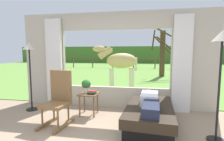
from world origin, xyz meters
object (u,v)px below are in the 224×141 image
Objects in this scene: side_table at (89,97)px; floor_lamp_left at (29,56)px; rocking_chair at (58,98)px; pasture_tree at (162,52)px; horse at (120,61)px; book_stack at (92,92)px; potted_plant at (86,85)px; recliner_sofa at (149,115)px; floor_lamp_right at (221,53)px; reclining_person at (150,101)px.

floor_lamp_left is (-1.57, 0.07, 0.98)m from side_table.
pasture_tree is at bearing 76.96° from rocking_chair.
pasture_tree reaches higher than floor_lamp_left.
pasture_tree is at bearing -50.20° from horse.
potted_plant is at bearing 146.13° from book_stack.
pasture_tree reaches higher than recliner_sofa.
floor_lamp_right is (2.48, -0.83, 1.06)m from side_table.
recliner_sofa is at bearing -98.42° from pasture_tree.
rocking_chair reaches higher than potted_plant.
pasture_tree is (4.06, 6.88, 0.13)m from floor_lamp_left.
pasture_tree reaches higher than book_stack.
horse is at bearing 112.49° from recliner_sofa.
horse is at bearing 55.21° from floor_lamp_left.
side_table reaches higher than recliner_sofa.
horse reaches higher than reclining_person.
horse is (0.84, 3.51, 0.61)m from rocking_chair.
rocking_chair is (-1.86, -0.23, 0.33)m from recliner_sofa.
book_stack is at bearing -31.16° from side_table.
pasture_tree is (2.40, 7.01, 0.98)m from book_stack.
reclining_person is at bearing -84.71° from recliner_sofa.
side_table is 0.29m from potted_plant.
potted_plant is 0.26m from book_stack.
recliner_sofa is 1.90m from rocking_chair.
book_stack is 0.11× the size of floor_lamp_right.
rocking_chair is at bearing -111.21° from pasture_tree.
rocking_chair reaches higher than recliner_sofa.
reclining_person is 7.55m from pasture_tree.
pasture_tree reaches higher than rocking_chair.
book_stack reaches higher than recliner_sofa.
horse is (-1.02, 3.28, 0.94)m from recliner_sofa.
side_table is 2.59× the size of book_stack.
potted_plant is 0.18× the size of floor_lamp_left.
book_stack is 1.87m from floor_lamp_left.
potted_plant is 1.64m from floor_lamp_left.
potted_plant reaches higher than side_table.
side_table is at bearing 148.84° from book_stack.
pasture_tree is at bearing 70.28° from side_table.
floor_lamp_right is (2.93, -0.19, 0.94)m from rocking_chair.
horse is at bearing 82.34° from side_table.
side_table is (-1.40, 0.40, 0.21)m from recliner_sofa.
rocking_chair is 1.57m from floor_lamp_left.
rocking_chair is 3.50× the size of potted_plant.
floor_lamp_right reaches higher than book_stack.
floor_lamp_right reaches higher than reclining_person.
horse is at bearing -117.33° from pasture_tree.
rocking_chair is at bearing -32.14° from floor_lamp_left.
potted_plant is at bearing 147.73° from horse.
reclining_person is 1.37m from book_stack.
book_stack is 2.67m from floor_lamp_right.
horse reaches higher than rocking_chair.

